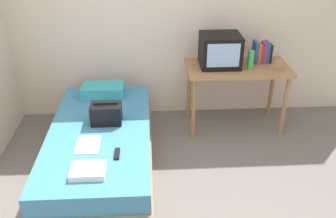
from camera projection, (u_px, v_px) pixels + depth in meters
name	position (u px, v px, depth m)	size (l,w,h in m)	color
wall_back	(176.00, 10.00, 4.26)	(5.20, 0.10, 2.60)	beige
bed	(101.00, 149.00, 3.67)	(1.00, 2.00, 0.47)	#9E754C
desk	(237.00, 74.00, 4.20)	(1.16, 0.60, 0.77)	#9E754C
tv	(220.00, 50.00, 4.08)	(0.44, 0.39, 0.36)	black
water_bottle	(251.00, 60.00, 4.04)	(0.07, 0.07, 0.21)	green
book_row	(262.00, 52.00, 4.22)	(0.20, 0.16, 0.25)	#2D5699
picture_frame	(279.00, 65.00, 4.01)	(0.11, 0.02, 0.12)	#9E754C
pillow	(103.00, 90.00, 4.16)	(0.47, 0.28, 0.13)	#33A8B7
handbag	(106.00, 113.00, 3.62)	(0.30, 0.20, 0.22)	black
magazine	(88.00, 145.00, 3.31)	(0.21, 0.29, 0.01)	white
remote_dark	(117.00, 154.00, 3.18)	(0.04, 0.16, 0.02)	black
folded_towel	(88.00, 171.00, 2.95)	(0.28, 0.22, 0.05)	white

